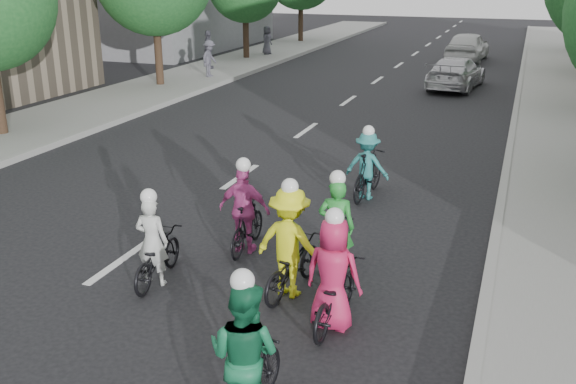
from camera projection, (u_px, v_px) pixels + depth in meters
The scene contains 16 objects.
ground at pixel (122, 260), 11.16m from camera, with size 120.00×120.00×0.00m, color black.
sidewalk_left at pixel (92, 109), 22.60m from camera, with size 4.00×80.00×0.15m, color gray.
curb_left at pixel (139, 113), 21.95m from camera, with size 0.18×80.00×0.18m, color #999993.
curb_right at pixel (510, 145), 18.00m from camera, with size 0.18×80.00×0.18m, color #999993.
cyclist_0 at pixel (337, 237), 10.53m from camera, with size 0.64×1.53×1.79m.
cyclist_1 at pixel (291, 251), 9.81m from camera, with size 1.21×1.74×1.90m.
cyclist_2 at pixel (246, 365), 6.98m from camera, with size 0.91×1.57×1.90m.
cyclist_3 at pixel (367, 170), 13.98m from camera, with size 1.02×1.80×1.64m.
cyclist_4 at pixel (246, 217), 11.32m from camera, with size 0.95×1.53×1.75m.
cyclist_5 at pixel (155, 252), 10.24m from camera, with size 0.71×1.64×1.61m.
cyclist_6 at pixel (334, 285), 8.94m from camera, with size 0.83×1.71×1.80m.
follow_car_lead at pixel (456, 73), 26.72m from camera, with size 1.82×4.49×1.30m, color silver.
follow_car_trail at pixel (468, 46), 34.43m from camera, with size 1.86×4.62×1.57m, color silver.
spectator_0 at pixel (209, 58), 28.64m from camera, with size 1.04×0.60×1.61m, color #53515E.
spectator_1 at pixel (208, 50), 30.92m from camera, with size 1.06×0.44×1.80m, color #494855.
spectator_2 at pixel (267, 40), 36.07m from camera, with size 0.76×0.50×1.56m, color #4E4C58.
Camera 1 is at (6.23, -8.50, 4.82)m, focal length 40.00 mm.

